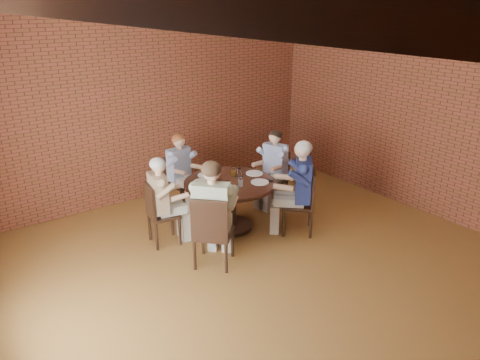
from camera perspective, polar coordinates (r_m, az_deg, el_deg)
floor at (r=5.84m, az=5.25°, el=-12.57°), size 7.00×7.00×0.00m
wall_back at (r=7.95m, az=-11.49°, el=9.63°), size 7.00×0.00×7.00m
wall_right at (r=7.61m, az=24.53°, el=7.65°), size 0.00×7.00×7.00m
dining_table at (r=6.90m, az=-1.25°, el=-1.90°), size 1.34×1.34×0.75m
chair_a at (r=7.81m, az=4.36°, el=0.58°), size 0.49×0.49×0.91m
diner_a at (r=7.70m, az=4.06°, el=1.41°), size 0.71×0.63×1.27m
chair_b at (r=7.68m, az=-7.48°, el=0.05°), size 0.46×0.46×0.89m
diner_b at (r=7.58m, az=-7.15°, el=0.89°), size 0.59×0.68×1.25m
chair_c at (r=6.57m, az=-9.96°, el=-3.83°), size 0.46×0.46×0.90m
diner_c at (r=6.53m, az=-9.40°, el=-2.59°), size 0.68×0.59×1.27m
chair_d at (r=5.91m, az=-3.46°, el=-6.10°), size 0.66×0.66×0.98m
diner_d at (r=5.92m, az=-3.28°, el=-4.12°), size 0.92×0.91×1.42m
chair_e at (r=6.86m, az=7.84°, el=-2.32°), size 0.64×0.64×0.97m
diner_e at (r=6.79m, az=7.12°, el=-0.94°), size 0.89×0.88×1.39m
plate_a at (r=7.13m, az=1.78°, el=0.83°), size 0.26×0.26×0.01m
plate_b at (r=7.06m, az=-4.12°, el=0.59°), size 0.26×0.26×0.01m
plate_c at (r=6.81m, az=-4.59°, el=-0.21°), size 0.26×0.26×0.01m
plate_d at (r=6.78m, az=2.43°, el=-0.25°), size 0.26×0.26×0.01m
glass_a at (r=6.95m, az=-0.08°, el=0.86°), size 0.07×0.07×0.14m
glass_b at (r=7.02m, az=-0.82°, el=1.06°), size 0.07×0.07×0.14m
glass_c at (r=6.85m, az=-3.90°, el=0.49°), size 0.07×0.07×0.14m
glass_d at (r=6.75m, az=-3.32°, el=0.18°), size 0.07×0.07×0.14m
glass_e at (r=6.51m, az=-2.47°, el=-0.62°), size 0.07×0.07×0.14m
glass_f at (r=6.46m, az=-1.64°, el=-0.77°), size 0.07×0.07×0.14m
glass_g at (r=6.62m, az=0.07°, el=-0.21°), size 0.07×0.07×0.14m
smartphone at (r=6.86m, az=3.43°, el=-0.04°), size 0.12×0.17×0.01m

